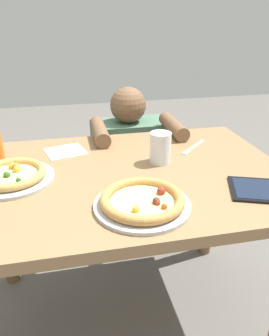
{
  "coord_description": "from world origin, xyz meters",
  "views": [
    {
      "loc": [
        -0.19,
        -1.1,
        1.3
      ],
      "look_at": [
        0.04,
        -0.03,
        0.78
      ],
      "focal_mm": 35.3,
      "sensor_mm": 36.0,
      "label": 1
    }
  ],
  "objects_px": {
    "pizza_far": "(11,176)",
    "fork": "(193,148)",
    "water_cup_clear": "(160,147)",
    "tablet": "(267,190)",
    "diner_seated": "(129,176)",
    "pizza_near": "(142,201)"
  },
  "relations": [
    {
      "from": "pizza_far",
      "to": "fork",
      "type": "relative_size",
      "value": 1.89
    },
    {
      "from": "water_cup_clear",
      "to": "fork",
      "type": "bearing_deg",
      "value": 31.34
    },
    {
      "from": "tablet",
      "to": "diner_seated",
      "type": "bearing_deg",
      "value": 109.6
    },
    {
      "from": "pizza_near",
      "to": "pizza_far",
      "type": "xyz_separation_m",
      "value": [
        -0.42,
        0.28,
        -0.0
      ]
    },
    {
      "from": "diner_seated",
      "to": "pizza_far",
      "type": "bearing_deg",
      "value": -132.91
    },
    {
      "from": "water_cup_clear",
      "to": "pizza_far",
      "type": "bearing_deg",
      "value": -175.94
    },
    {
      "from": "water_cup_clear",
      "to": "diner_seated",
      "type": "distance_m",
      "value": 0.68
    },
    {
      "from": "tablet",
      "to": "diner_seated",
      "type": "distance_m",
      "value": 0.97
    },
    {
      "from": "water_cup_clear",
      "to": "tablet",
      "type": "relative_size",
      "value": 0.44
    },
    {
      "from": "tablet",
      "to": "diner_seated",
      "type": "height_order",
      "value": "diner_seated"
    },
    {
      "from": "diner_seated",
      "to": "tablet",
      "type": "bearing_deg",
      "value": -70.4
    },
    {
      "from": "pizza_near",
      "to": "tablet",
      "type": "xyz_separation_m",
      "value": [
        0.43,
        0.01,
        -0.02
      ]
    },
    {
      "from": "pizza_far",
      "to": "water_cup_clear",
      "type": "bearing_deg",
      "value": 4.06
    },
    {
      "from": "fork",
      "to": "tablet",
      "type": "relative_size",
      "value": 0.56
    },
    {
      "from": "pizza_near",
      "to": "tablet",
      "type": "height_order",
      "value": "pizza_near"
    },
    {
      "from": "pizza_near",
      "to": "diner_seated",
      "type": "xyz_separation_m",
      "value": [
        0.13,
        0.86,
        -0.35
      ]
    },
    {
      "from": "fork",
      "to": "diner_seated",
      "type": "height_order",
      "value": "diner_seated"
    },
    {
      "from": "pizza_far",
      "to": "fork",
      "type": "distance_m",
      "value": 0.77
    },
    {
      "from": "fork",
      "to": "tablet",
      "type": "bearing_deg",
      "value": -76.73
    },
    {
      "from": "pizza_far",
      "to": "tablet",
      "type": "relative_size",
      "value": 1.06
    },
    {
      "from": "pizza_far",
      "to": "tablet",
      "type": "height_order",
      "value": "pizza_far"
    },
    {
      "from": "pizza_far",
      "to": "water_cup_clear",
      "type": "relative_size",
      "value": 2.44
    }
  ]
}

